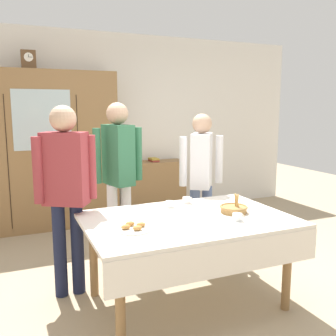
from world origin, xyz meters
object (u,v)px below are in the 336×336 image
(tea_cup_center, at_px, (170,205))
(tea_cup_front_edge, at_px, (237,218))
(bookshelf_low, at_px, (154,188))
(spoon_far_right, at_px, (116,215))
(person_beside_shelf, at_px, (201,171))
(mantel_clock, at_px, (28,60))
(pastry_plate, at_px, (134,228))
(dining_table, at_px, (189,230))
(spoon_mid_left, at_px, (172,222))
(person_by_cabinet, at_px, (118,166))
(book_stack, at_px, (154,160))
(bread_basket, at_px, (234,209))
(wall_cabinet, at_px, (43,151))
(tea_cup_far_right, at_px, (187,201))
(person_behind_table_left, at_px, (66,182))

(tea_cup_center, bearing_deg, tea_cup_front_edge, -59.54)
(bookshelf_low, xyz_separation_m, spoon_far_right, (-1.22, -2.31, 0.33))
(person_beside_shelf, bearing_deg, mantel_clock, 133.76)
(tea_cup_front_edge, relative_size, spoon_far_right, 1.09)
(mantel_clock, xyz_separation_m, pastry_plate, (0.51, -2.68, -1.47))
(pastry_plate, bearing_deg, dining_table, 10.12)
(bookshelf_low, distance_m, spoon_mid_left, 2.83)
(bookshelf_low, xyz_separation_m, person_by_cabinet, (-0.97, -1.52, 0.62))
(dining_table, relative_size, person_beside_shelf, 1.06)
(book_stack, bearing_deg, bread_basket, -95.96)
(bookshelf_low, relative_size, pastry_plate, 3.37)
(tea_cup_center, distance_m, person_beside_shelf, 0.84)
(bookshelf_low, distance_m, book_stack, 0.44)
(tea_cup_front_edge, bearing_deg, wall_cabinet, 113.52)
(bookshelf_low, distance_m, spoon_far_right, 2.63)
(dining_table, relative_size, pastry_plate, 5.95)
(spoon_mid_left, relative_size, person_by_cabinet, 0.07)
(bookshelf_low, relative_size, tea_cup_center, 7.26)
(wall_cabinet, distance_m, bookshelf_low, 1.73)
(wall_cabinet, xyz_separation_m, tea_cup_far_right, (1.09, -2.16, -0.29))
(book_stack, height_order, pastry_plate, book_stack)
(bread_basket, relative_size, spoon_far_right, 2.02)
(dining_table, xyz_separation_m, tea_cup_far_right, (0.19, 0.43, 0.12))
(bread_basket, xyz_separation_m, person_beside_shelf, (0.17, 0.90, 0.17))
(tea_cup_front_edge, height_order, spoon_far_right, tea_cup_front_edge)
(bread_basket, bearing_deg, wall_cabinet, 117.23)
(tea_cup_center, xyz_separation_m, bread_basket, (0.44, -0.35, 0.01))
(spoon_mid_left, distance_m, person_beside_shelf, 1.23)
(book_stack, relative_size, tea_cup_front_edge, 1.51)
(person_beside_shelf, bearing_deg, person_by_cabinet, 166.09)
(tea_cup_center, relative_size, tea_cup_front_edge, 1.00)
(wall_cabinet, xyz_separation_m, person_beside_shelf, (1.50, -1.68, -0.11))
(person_by_cabinet, bearing_deg, mantel_clock, 116.89)
(book_stack, relative_size, spoon_far_right, 1.65)
(mantel_clock, distance_m, person_behind_table_left, 2.37)
(book_stack, height_order, tea_cup_far_right, book_stack)
(bread_basket, height_order, person_behind_table_left, person_behind_table_left)
(mantel_clock, relative_size, bookshelf_low, 0.25)
(book_stack, xyz_separation_m, pastry_plate, (-1.20, -2.73, -0.09))
(bookshelf_low, bearing_deg, tea_cup_front_edge, -97.68)
(dining_table, bearing_deg, spoon_far_right, 146.99)
(bookshelf_low, height_order, person_by_cabinet, person_by_cabinet)
(tea_cup_front_edge, height_order, person_behind_table_left, person_behind_table_left)
(bread_basket, height_order, person_by_cabinet, person_by_cabinet)
(tea_cup_front_edge, xyz_separation_m, pastry_plate, (-0.82, 0.12, -0.01))
(wall_cabinet, height_order, spoon_mid_left, wall_cabinet)
(person_by_cabinet, relative_size, person_beside_shelf, 1.07)
(mantel_clock, distance_m, tea_cup_front_edge, 3.43)
(wall_cabinet, xyz_separation_m, spoon_mid_left, (0.74, -2.62, -0.31))
(person_by_cabinet, bearing_deg, wall_cabinet, 113.33)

